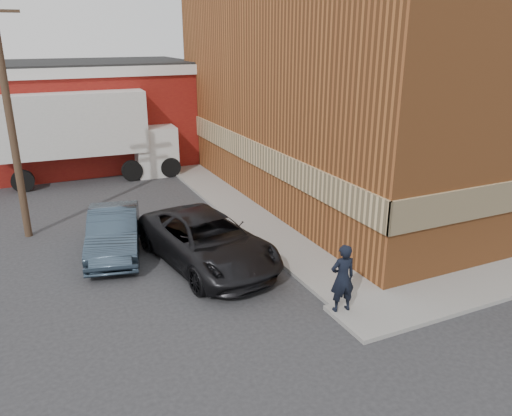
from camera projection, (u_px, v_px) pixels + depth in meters
name	position (u px, v px, depth m)	size (l,w,h in m)	color
ground	(339.00, 305.00, 13.61)	(90.00, 90.00, 0.00)	#28282B
brick_building	(388.00, 87.00, 23.15)	(14.25, 18.25, 9.36)	#985327
sidewalk_west	(233.00, 204.00, 21.52)	(1.80, 18.00, 0.12)	gray
warehouse	(44.00, 115.00, 27.38)	(16.30, 8.30, 5.60)	maroon
utility_pole	(8.00, 105.00, 16.73)	(2.00, 0.26, 9.00)	#453022
man	(343.00, 278.00, 12.86)	(0.68, 0.45, 1.87)	black
sedan	(114.00, 232.00, 16.67)	(1.59, 4.57, 1.51)	#2E3E4D
suv_a	(207.00, 241.00, 15.81)	(2.68, 5.81, 1.61)	black
box_truck	(92.00, 129.00, 24.77)	(9.05, 3.17, 4.40)	silver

